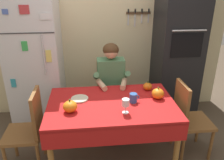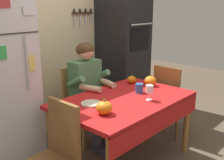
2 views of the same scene
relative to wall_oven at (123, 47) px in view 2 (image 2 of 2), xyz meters
name	(u,v)px [view 2 (image 2 of 2)]	position (x,y,z in m)	size (l,w,h in m)	color
back_wall_assembly	(52,34)	(-1.00, 0.35, 0.25)	(3.70, 0.13, 2.60)	beige
wall_oven	(123,47)	(0.00, 0.00, 0.00)	(0.60, 0.64, 2.10)	black
dining_table	(126,106)	(-1.05, -0.92, -0.39)	(1.40, 0.90, 0.74)	#9E6B33
chair_behind_person	(79,100)	(-0.99, -0.13, -0.54)	(0.40, 0.40, 0.93)	tan
seated_person	(89,86)	(-0.99, -0.32, -0.31)	(0.47, 0.55, 1.25)	#38384C
chair_right_side	(170,98)	(-0.15, -0.91, -0.54)	(0.40, 0.40, 0.93)	brown
chair_left_side	(55,154)	(-1.95, -0.94, -0.54)	(0.40, 0.40, 0.93)	brown
coffee_mug	(139,88)	(-0.81, -0.91, -0.26)	(0.11, 0.08, 0.10)	#2D569E
wine_glass	(149,90)	(-0.93, -1.13, -0.20)	(0.08, 0.08, 0.16)	white
pumpkin_large	(150,81)	(-0.52, -0.85, -0.25)	(0.14, 0.14, 0.14)	orange
pumpkin_medium	(132,80)	(-0.58, -0.62, -0.26)	(0.11, 0.11, 0.11)	orange
pumpkin_small	(104,108)	(-1.49, -1.04, -0.25)	(0.15, 0.15, 0.14)	orange
serving_tray	(91,104)	(-1.40, -0.78, -0.30)	(0.20, 0.20, 0.02)	beige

